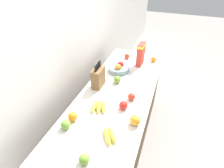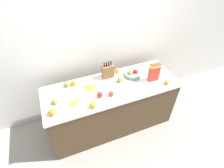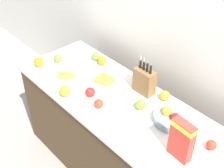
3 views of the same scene
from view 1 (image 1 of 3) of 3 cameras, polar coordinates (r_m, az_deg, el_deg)
The scene contains 18 objects.
ground_plane at distance 2.45m, azimuth 1.41°, elevation -18.61°, with size 14.00×14.00×0.00m, color gray.
wall_back at distance 1.82m, azimuth -15.65°, elevation 12.20°, with size 9.00×0.06×2.60m.
counter at distance 2.11m, azimuth 1.58°, elevation -11.77°, with size 1.97×0.71×0.87m.
knife_block at distance 1.83m, azimuth -4.50°, elevation 2.16°, with size 0.17×0.09×0.32m.
cereal_box at distance 2.23m, azimuth 9.38°, elevation 9.80°, with size 0.16×0.08×0.29m.
fruit_bowl at distance 2.13m, azimuth 2.25°, elevation 5.18°, with size 0.25×0.25×0.11m.
banana_bunch_left at distance 1.40m, azimuth -0.81°, elevation -16.42°, with size 0.19×0.16×0.04m.
banana_bunch_right at distance 1.62m, azimuth -4.29°, elevation -7.28°, with size 0.20×0.17×0.04m.
apple_near_bananas at distance 1.70m, azimuth 6.40°, elevation -4.10°, with size 0.07×0.07×0.07m, color red.
apple_front at distance 1.49m, azimuth -14.95°, elevation -12.65°, with size 0.08×0.08×0.08m, color #6B9E33.
apple_rear at distance 2.41m, azimuth 4.90°, elevation 9.05°, with size 0.07×0.07×0.07m, color red.
apple_rightmost at distance 1.91m, azimuth 1.72°, elevation 1.45°, with size 0.08×0.08×0.08m, color #6B9E33.
apple_leftmost at distance 1.60m, azimuth 3.74°, elevation -6.98°, with size 0.08×0.08×0.08m, color red.
apple_by_knife_block at distance 1.28m, azimuth -9.02°, elevation -23.05°, with size 0.08×0.08×0.08m, color #6B9E33.
orange_back_center at distance 2.02m, azimuth -3.63°, elevation 3.46°, with size 0.08×0.08×0.08m, color orange.
orange_by_cereal at distance 2.39m, azimuth 13.46°, elevation 7.88°, with size 0.07×0.07×0.07m, color orange.
orange_front_left at distance 1.53m, azimuth -12.72°, elevation -10.31°, with size 0.08×0.08×0.08m, color orange.
orange_front_right at distance 1.48m, azimuth 7.58°, elevation -11.63°, with size 0.09×0.09×0.09m, color orange.
Camera 1 is at (-1.34, -0.43, 2.00)m, focal length 28.00 mm.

